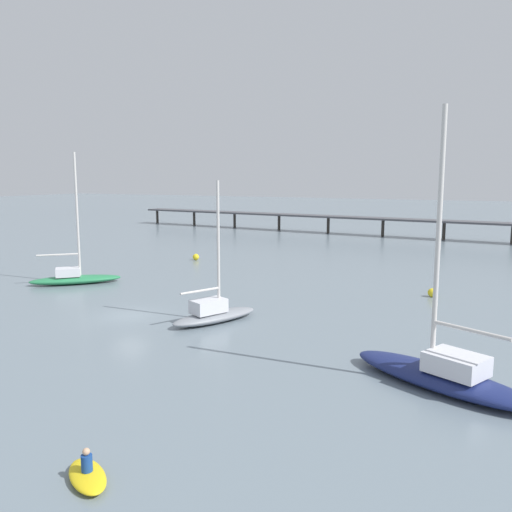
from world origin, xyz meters
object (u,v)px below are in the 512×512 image
object	(u,v)px
sailboat_gray	(214,312)
dinghy_yellow	(87,475)
mooring_buoy_far	(432,293)
sailboat_navy	(443,372)
sailboat_green	(74,276)
pier	(497,214)
mooring_buoy_inner	(196,257)

from	to	relation	value
sailboat_gray	dinghy_yellow	size ratio (longest dim) A/B	3.68
mooring_buoy_far	sailboat_navy	bearing A→B (deg)	-80.84
sailboat_gray	sailboat_navy	bearing A→B (deg)	-18.21
sailboat_green	mooring_buoy_far	distance (m)	31.41
sailboat_green	dinghy_yellow	size ratio (longest dim) A/B	4.60
pier	sailboat_navy	size ratio (longest dim) A/B	6.84
pier	dinghy_yellow	world-z (taller)	pier
sailboat_green	sailboat_gray	bearing A→B (deg)	-17.18
mooring_buoy_inner	sailboat_gray	bearing A→B (deg)	-55.03
dinghy_yellow	mooring_buoy_far	size ratio (longest dim) A/B	3.60
sailboat_gray	dinghy_yellow	world-z (taller)	sailboat_gray
pier	mooring_buoy_far	distance (m)	41.15
sailboat_green	sailboat_navy	size ratio (longest dim) A/B	0.92
sailboat_gray	mooring_buoy_far	xyz separation A→B (m)	(12.16, 14.31, -0.33)
sailboat_green	mooring_buoy_far	world-z (taller)	sailboat_green
pier	mooring_buoy_inner	world-z (taller)	pier
pier	mooring_buoy_inner	distance (m)	45.35
pier	dinghy_yellow	size ratio (longest dim) A/B	34.19
pier	sailboat_gray	distance (m)	57.35
dinghy_yellow	mooring_buoy_inner	bearing A→B (deg)	118.04
mooring_buoy_far	dinghy_yellow	bearing A→B (deg)	-100.82
sailboat_green	sailboat_navy	distance (m)	34.93
pier	sailboat_green	distance (m)	59.87
sailboat_navy	mooring_buoy_far	size ratio (longest dim) A/B	18.00
pier	mooring_buoy_far	size ratio (longest dim) A/B	123.11
sailboat_navy	dinghy_yellow	xyz separation A→B (m)	(-9.31, -13.08, -0.53)
pier	sailboat_green	bearing A→B (deg)	-123.94
sailboat_green	dinghy_yellow	distance (m)	33.70
mooring_buoy_inner	pier	bearing A→B (deg)	47.01
sailboat_green	sailboat_navy	world-z (taller)	sailboat_navy
pier	mooring_buoy_far	bearing A→B (deg)	-94.48
sailboat_navy	pier	bearing A→B (deg)	89.92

